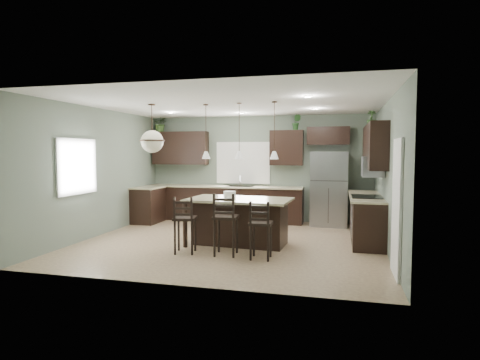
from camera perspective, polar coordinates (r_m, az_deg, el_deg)
name	(u,v)px	position (r m, az deg, el deg)	size (l,w,h in m)	color
ground	(231,242)	(8.30, -1.36, -8.82)	(6.00, 6.00, 0.00)	#9E8466
pantry_door	(397,208)	(6.36, 21.40, -3.70)	(0.04, 0.82, 2.04)	white
window_back	(243,163)	(10.84, 0.44, 2.46)	(1.35, 0.02, 1.00)	white
window_left	(77,167)	(8.69, -22.22, 1.78)	(0.02, 1.10, 1.00)	white
left_return_cabs	(148,205)	(10.76, -12.91, -3.53)	(0.60, 0.90, 0.90)	black
left_return_countertop	(149,187)	(10.70, -12.86, -1.04)	(0.66, 0.96, 0.04)	#C1B892
back_lower_cabs	(224,204)	(10.77, -2.26, -3.42)	(4.20, 0.60, 0.90)	black
back_countertop	(224,187)	(10.70, -2.29, -0.94)	(4.20, 0.66, 0.04)	#C1B892
sink_inset	(240,186)	(10.58, 0.05, -0.91)	(0.70, 0.45, 0.01)	gray
faucet	(240,181)	(10.54, 0.01, -0.14)	(0.02, 0.02, 0.28)	silver
back_upper_left	(180,148)	(11.24, -8.48, 4.51)	(1.55, 0.34, 0.90)	black
back_upper_right	(287,148)	(10.47, 6.65, 4.57)	(0.85, 0.34, 0.90)	black
fridge_header	(328,136)	(10.39, 12.45, 6.16)	(1.05, 0.34, 0.45)	black
right_lower_cabs	(366,219)	(8.80, 17.51, -5.28)	(0.60, 2.35, 0.90)	black
right_countertop	(366,196)	(8.74, 17.45, -2.23)	(0.66, 2.35, 0.04)	#C1B892
cooktop	(367,197)	(8.46, 17.56, -2.26)	(0.58, 0.75, 0.02)	black
wall_oven_front	(351,220)	(8.52, 15.56, -5.55)	(0.01, 0.72, 0.60)	gray
right_upper_cabs	(374,147)	(8.70, 18.58, 4.51)	(0.34, 2.35, 0.90)	black
microwave	(372,167)	(8.43, 18.32, 1.82)	(0.40, 0.75, 0.40)	gray
refrigerator	(329,189)	(10.24, 12.55, -1.23)	(0.90, 0.74, 1.85)	gray
kitchen_island	(239,222)	(7.97, -0.11, -5.96)	(2.01, 1.14, 0.92)	black
serving_dish	(230,195)	(7.96, -1.48, -2.10)	(0.24, 0.24, 0.14)	silver
bar_stool_left	(185,225)	(7.39, -7.82, -6.31)	(0.39, 0.39, 1.05)	black
bar_stool_center	(226,224)	(7.16, -2.03, -6.28)	(0.42, 0.42, 1.13)	black
bar_stool_right	(261,230)	(6.93, 2.98, -7.09)	(0.38, 0.38, 1.02)	black
pendant_left	(206,132)	(8.10, -4.86, 6.88)	(0.17, 0.17, 1.10)	silver
pendant_center	(239,131)	(7.86, -0.11, 6.98)	(0.17, 0.17, 1.10)	silver
pendant_right	(274,130)	(7.68, 4.90, 7.04)	(0.17, 0.17, 1.10)	white
chandelier	(152,128)	(8.24, -12.41, 7.19)	(0.49, 0.49, 0.97)	beige
plant_back_left	(161,123)	(11.47, -11.23, 7.91)	(0.43, 0.37, 0.47)	#2D481F
plant_back_right	(296,122)	(10.44, 8.03, 8.13)	(0.22, 0.18, 0.40)	#2A5927
plant_right_wall	(371,118)	(9.33, 18.19, 8.34)	(0.20, 0.20, 0.36)	#2C4C21
room_shell	(230,159)	(8.09, -1.38, 2.99)	(6.00, 6.00, 6.00)	slate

